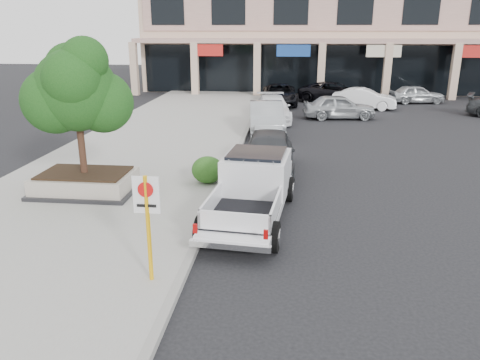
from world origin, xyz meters
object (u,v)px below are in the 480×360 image
Objects in this scene: lot_car_d at (335,92)px; lot_car_a at (339,107)px; curb_car_d at (279,94)px; planter_tree at (82,90)px; curb_car_c at (272,109)px; curb_car_b at (266,118)px; planter at (86,182)px; pickup_truck at (251,191)px; no_parking_sign at (147,214)px; curb_car_a at (269,152)px; lot_car_b at (364,99)px; lot_car_e at (416,94)px.

lot_car_a is at bearing -168.82° from lot_car_d.
lot_car_a is (3.73, -5.17, 0.00)m from curb_car_d.
planter_tree reaches higher than curb_car_c.
planter_tree is 0.76× the size of lot_car_d.
curb_car_c is (0.17, 3.52, -0.08)m from curb_car_b.
pickup_truck reaches higher than planter.
curb_car_b is at bearing 130.90° from lot_car_a.
curb_car_b is 0.92× the size of lot_car_d.
planter_tree is 0.76× the size of curb_car_d.
no_parking_sign is (3.70, -5.21, 1.16)m from planter.
lot_car_a is (3.98, 1.02, 0.01)m from curb_car_c.
lot_car_a is (3.68, 11.60, -0.07)m from curb_car_a.
curb_car_c is at bearing 165.19° from lot_car_d.
no_parking_sign reaches higher than curb_car_d.
curb_car_a is 1.09× the size of lot_car_a.
lot_car_d is (4.28, 23.15, -0.15)m from pickup_truck.
lot_car_b is at bearing 58.52° from planter.
lot_car_d is (9.76, 21.74, 0.26)m from planter.
curb_car_d is at bearing 88.50° from curb_car_a.
no_parking_sign is 8.78m from curb_car_a.
planter_tree is at bearing -122.96° from curb_car_b.
lot_car_e is at bearing -75.57° from lot_car_d.
planter_tree is at bearing 135.44° from lot_car_e.
curb_car_c is (-0.01, 15.26, -0.16)m from pickup_truck.
no_parking_sign is 0.41× the size of pickup_truck.
lot_car_b is at bearing -34.35° from lot_car_a.
planter is 0.68× the size of curb_car_a.
pickup_truck is 1.07× the size of curb_car_d.
planter_tree is 6.12m from pickup_truck.
curb_car_a is (5.64, 3.12, -2.62)m from planter_tree.
curb_car_b is 9.73m from curb_car_d.
curb_car_a is at bearing 170.12° from lot_car_b.
curb_car_a is 0.89× the size of lot_car_d.
lot_car_b is (7.78, 23.97, -0.94)m from no_parking_sign.
no_parking_sign reaches higher than lot_car_e.
curb_car_d is at bearing 81.45° from curb_car_b.
planter_tree reaches higher than planter.
planter is 17.63m from lot_car_a.
lot_car_d is (-1.72, 2.99, 0.04)m from lot_car_b.
planter_tree is (0.13, 0.15, 2.94)m from planter.
no_parking_sign is 25.22m from lot_car_b.
planter_tree is 23.79m from lot_car_d.
planter is 2.95m from planter_tree.
planter is at bearing 158.90° from lot_car_b.
lot_car_b reaches higher than planter.
lot_car_d is (4.46, 11.41, -0.07)m from curb_car_b.
planter_tree is at bearing -152.70° from curb_car_a.
lot_car_d is (4.29, 7.88, 0.02)m from curb_car_c.
curb_car_a is at bearing 76.30° from no_parking_sign.
lot_car_d is at bearing 77.33° from no_parking_sign.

